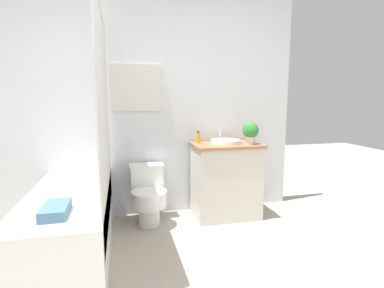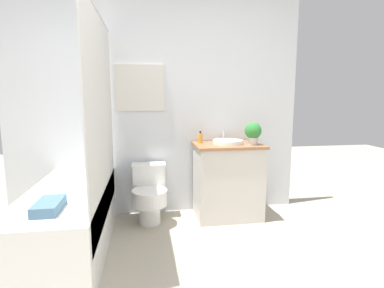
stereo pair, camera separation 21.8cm
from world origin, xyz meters
TOP-DOWN VIEW (x-y plane):
  - wall_back at (-0.00, 1.92)m, footprint 3.21×0.07m
  - shower_area at (-0.78, 1.11)m, footprint 0.63×1.58m
  - toilet at (-0.11, 1.64)m, footprint 0.36×0.50m
  - vanity at (0.74, 1.64)m, footprint 0.72×0.50m
  - sink at (0.74, 1.66)m, footprint 0.33×0.36m
  - soap_bottle at (0.45, 1.74)m, footprint 0.05×0.05m
  - potted_plant at (0.98, 1.55)m, footprint 0.17×0.17m

SIDE VIEW (x-z plane):
  - toilet at x=-0.11m, z-range 0.01..0.61m
  - shower_area at x=-0.78m, z-range -0.67..1.31m
  - vanity at x=0.74m, z-range 0.00..0.82m
  - sink at x=0.74m, z-range 0.77..0.90m
  - soap_bottle at x=0.45m, z-range 0.80..0.94m
  - potted_plant at x=0.98m, z-range 0.83..1.06m
  - wall_back at x=0.00m, z-range 0.00..2.50m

